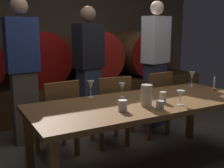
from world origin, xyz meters
The scene contains 22 objects.
ground_plane centered at (0.00, 0.00, 0.00)m, with size 7.72×7.72×0.00m, color #4C443A.
back_wall centered at (0.00, 2.64, 1.41)m, with size 5.94×0.24×2.82m, color #473A2D.
barrel_shelf centered at (0.00, 2.09, 0.27)m, with size 5.35×0.90×0.54m, color brown.
wine_barrel_center_left centered at (-0.49, 2.09, 0.96)m, with size 0.86×0.88×0.86m.
wine_barrel_center_right centered at (0.46, 2.09, 0.96)m, with size 0.86×0.88×0.86m.
wine_barrel_far_right centered at (1.48, 2.09, 0.96)m, with size 0.86×0.88×0.86m.
dining_table centered at (-0.03, -0.19, 0.66)m, with size 2.26×0.91×0.73m.
chair_left centered at (-0.68, 0.50, 0.49)m, with size 0.44×0.44×0.88m.
chair_center centered at (-0.02, 0.48, 0.49)m, with size 0.44×0.44×0.88m.
chair_right centered at (0.63, 0.49, 0.49)m, with size 0.44×0.44×0.88m.
guest_left centered at (-0.92, 1.10, 0.92)m, with size 0.39×0.25×1.79m.
guest_center centered at (-0.04, 1.10, 0.89)m, with size 0.43×0.32×1.73m.
guest_right centered at (0.90, 0.83, 0.93)m, with size 0.43×0.32×1.82m.
candle_center centered at (0.96, -0.20, 0.78)m, with size 0.05×0.05×0.18m.
pitcher centered at (-0.11, -0.35, 0.83)m, with size 0.10×0.10×0.20m.
wine_glass_far_left centered at (-0.43, 0.19, 0.86)m, with size 0.07×0.07×0.18m.
wine_glass_center_left centered at (-0.13, 0.06, 0.83)m, with size 0.07×0.07×0.15m.
wine_glass_center_right centered at (0.18, -0.48, 0.83)m, with size 0.07×0.07×0.14m.
wine_glass_far_right centered at (0.92, 0.12, 0.86)m, with size 0.08×0.08×0.18m.
cup_left centered at (-0.39, -0.39, 0.78)m, with size 0.08×0.08×0.10m, color white.
cup_center centered at (-0.08, -0.51, 0.77)m, with size 0.07×0.07×0.08m, color silver.
cup_right centered at (0.09, -0.34, 0.78)m, with size 0.06×0.06×0.11m, color beige.
Camera 1 is at (-1.60, -2.37, 1.43)m, focal length 44.54 mm.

